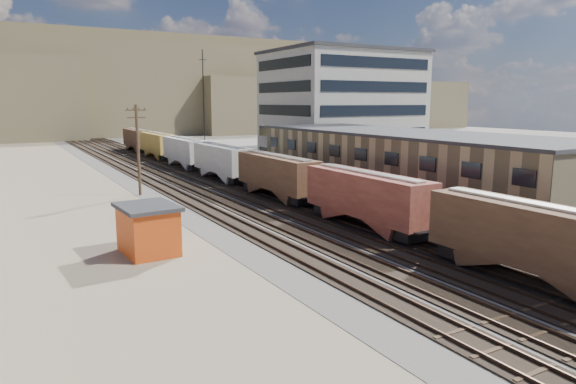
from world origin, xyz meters
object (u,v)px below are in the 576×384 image
maintenance_shed (148,229)px  parked_car_blue (405,173)px  utility_pole_north (138,148)px  freight_train (247,165)px

maintenance_shed → parked_car_blue: bearing=23.8°
utility_pole_north → maintenance_shed: utility_pole_north is taller
parked_car_blue → maintenance_shed: bearing=149.5°
utility_pole_north → parked_car_blue: utility_pole_north is taller
parked_car_blue → utility_pole_north: bearing=116.4°
freight_train → parked_car_blue: bearing=-10.0°
freight_train → parked_car_blue: freight_train is taller
utility_pole_north → maintenance_shed: size_ratio=2.05×
freight_train → maintenance_shed: freight_train is taller
freight_train → utility_pole_north: utility_pole_north is taller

